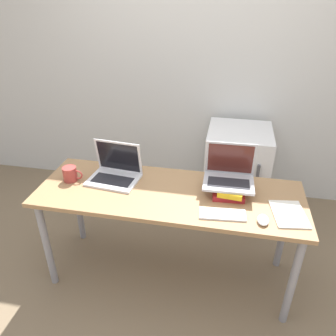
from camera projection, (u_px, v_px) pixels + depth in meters
name	position (u px, v px, depth m)	size (l,w,h in m)	color
ground_plane	(160.00, 306.00, 2.25)	(14.00, 14.00, 0.00)	#7A664C
wall_back	(197.00, 58.00, 2.97)	(8.00, 0.05, 2.70)	silver
desk	(169.00, 202.00, 2.19)	(1.75, 0.62, 0.74)	#9E754C
laptop_left	(115.00, 172.00, 2.28)	(0.36, 0.28, 0.26)	silver
book_stack	(230.00, 189.00, 2.12)	(0.22, 0.29, 0.07)	maroon
laptop_on_books	(229.00, 175.00, 2.11)	(0.33, 0.24, 0.25)	#B2B2B7
wireless_keyboard	(222.00, 214.00, 1.93)	(0.28, 0.13, 0.01)	white
mouse	(263.00, 220.00, 1.87)	(0.07, 0.11, 0.03)	white
notepad	(289.00, 214.00, 1.94)	(0.22, 0.29, 0.01)	silver
mug	(70.00, 174.00, 2.26)	(0.14, 0.10, 0.10)	#9E3833
mini_fridge	(236.00, 172.00, 3.03)	(0.55, 0.58, 0.83)	white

